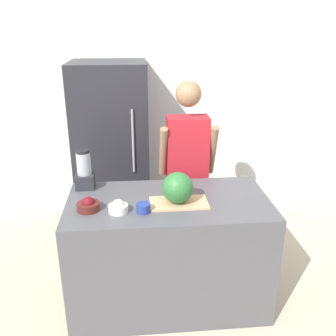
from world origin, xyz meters
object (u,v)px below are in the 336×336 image
object	(u,v)px
watermelon	(178,188)
blender	(84,172)
person	(187,171)
bowl_cherries	(88,205)
bowl_cream	(118,207)
bowl_small_blue	(143,208)
refrigerator	(112,148)

from	to	relation	value
watermelon	blender	world-z (taller)	blender
person	bowl_cherries	size ratio (longest dim) A/B	10.51
blender	bowl_cream	bearing A→B (deg)	-58.19
bowl_small_blue	blender	world-z (taller)	blender
watermelon	bowl_small_blue	bearing A→B (deg)	-156.58
refrigerator	bowl_cream	size ratio (longest dim) A/B	13.02
bowl_cherries	blender	size ratio (longest dim) A/B	0.50
person	bowl_cherries	bearing A→B (deg)	-138.68
blender	bowl_small_blue	bearing A→B (deg)	-45.67
bowl_cream	bowl_small_blue	world-z (taller)	bowl_cream
person	blender	bearing A→B (deg)	-160.17
bowl_small_blue	blender	bearing A→B (deg)	134.33
refrigerator	watermelon	size ratio (longest dim) A/B	7.80
bowl_small_blue	blender	size ratio (longest dim) A/B	0.31
person	blender	size ratio (longest dim) A/B	5.29
refrigerator	blender	distance (m)	1.07
person	blender	distance (m)	0.96
watermelon	bowl_small_blue	size ratio (longest dim) A/B	2.31
refrigerator	bowl_cherries	xyz separation A→B (m)	(-0.10, -1.45, 0.05)
person	blender	world-z (taller)	person
watermelon	blender	distance (m)	0.81
watermelon	bowl_cherries	bearing A→B (deg)	-176.24
watermelon	bowl_cream	size ratio (longest dim) A/B	1.67
person	bowl_cream	world-z (taller)	person
bowl_cherries	bowl_cream	distance (m)	0.22
person	bowl_small_blue	xyz separation A→B (m)	(-0.43, -0.79, 0.05)
bowl_cherries	bowl_cream	size ratio (longest dim) A/B	1.17
bowl_small_blue	person	bearing A→B (deg)	61.71
watermelon	bowl_small_blue	xyz separation A→B (m)	(-0.26, -0.11, -0.10)
bowl_cream	blender	world-z (taller)	blender
watermelon	refrigerator	bearing A→B (deg)	111.63
bowl_cherries	bowl_cream	world-z (taller)	bowl_cherries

